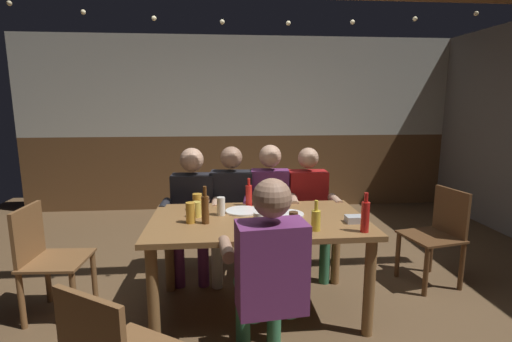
{
  "coord_description": "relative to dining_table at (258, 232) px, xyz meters",
  "views": [
    {
      "loc": [
        -0.27,
        -2.8,
        1.66
      ],
      "look_at": [
        0.0,
        0.19,
        1.1
      ],
      "focal_mm": 26.38,
      "sensor_mm": 36.0,
      "label": 1
    }
  ],
  "objects": [
    {
      "name": "person_1",
      "position": [
        -0.19,
        0.7,
        0.02
      ],
      "size": [
        0.56,
        0.56,
        1.24
      ],
      "rotation": [
        0.0,
        0.0,
        3.04
      ],
      "color": "black",
      "rests_on": "ground_plane"
    },
    {
      "name": "string_lights",
      "position": [
        0.0,
        0.25,
        1.66
      ],
      "size": [
        4.62,
        0.04,
        0.2
      ],
      "color": "#F9EAB2"
    },
    {
      "name": "bottle_0",
      "position": [
        -0.05,
        0.36,
        0.21
      ],
      "size": [
        0.06,
        0.06,
        0.24
      ],
      "color": "red",
      "rests_on": "dining_table"
    },
    {
      "name": "person_3",
      "position": [
        0.56,
        0.69,
        0.0
      ],
      "size": [
        0.52,
        0.52,
        1.22
      ],
      "rotation": [
        0.0,
        0.0,
        3.12
      ],
      "color": "#AD1919",
      "rests_on": "ground_plane"
    },
    {
      "name": "bottle_1",
      "position": [
        -0.4,
        -0.09,
        0.22
      ],
      "size": [
        0.06,
        0.06,
        0.28
      ],
      "color": "#593314",
      "rests_on": "dining_table"
    },
    {
      "name": "person_4",
      "position": [
        -0.01,
        -0.71,
        0.03
      ],
      "size": [
        0.56,
        0.56,
        1.24
      ],
      "rotation": [
        0.0,
        0.0,
        0.11
      ],
      "color": "#6B2D66",
      "rests_on": "ground_plane"
    },
    {
      "name": "pint_glass_1",
      "position": [
        0.22,
        -0.25,
        0.17
      ],
      "size": [
        0.06,
        0.06,
        0.12
      ],
      "primitive_type": "cylinder",
      "color": "#4C2D19",
      "rests_on": "dining_table"
    },
    {
      "name": "bottle_2",
      "position": [
        0.7,
        -0.37,
        0.22
      ],
      "size": [
        0.06,
        0.06,
        0.28
      ],
      "color": "red",
      "rests_on": "dining_table"
    },
    {
      "name": "person_0",
      "position": [
        -0.56,
        0.71,
        0.02
      ],
      "size": [
        0.54,
        0.51,
        1.23
      ],
      "rotation": [
        0.0,
        0.0,
        3.12
      ],
      "color": "black",
      "rests_on": "ground_plane"
    },
    {
      "name": "person_2",
      "position": [
        0.18,
        0.7,
        0.02
      ],
      "size": [
        0.53,
        0.52,
        1.25
      ],
      "rotation": [
        0.0,
        0.0,
        3.05
      ],
      "color": "#6B2D66",
      "rests_on": "ground_plane"
    },
    {
      "name": "back_wall_upper",
      "position": [
        0.0,
        3.08,
        1.22
      ],
      "size": [
        6.55,
        0.12,
        1.49
      ],
      "primitive_type": "cube",
      "color": "beige"
    },
    {
      "name": "pint_glass_5",
      "position": [
        -0.03,
        -0.32,
        0.18
      ],
      "size": [
        0.07,
        0.07,
        0.14
      ],
      "primitive_type": "cylinder",
      "color": "white",
      "rests_on": "dining_table"
    },
    {
      "name": "pint_glass_0",
      "position": [
        -0.48,
        0.08,
        0.17
      ],
      "size": [
        0.07,
        0.07,
        0.12
      ],
      "primitive_type": "cylinder",
      "color": "#E5C64C",
      "rests_on": "dining_table"
    },
    {
      "name": "pint_glass_3",
      "position": [
        -0.51,
        -0.06,
        0.19
      ],
      "size": [
        0.07,
        0.07,
        0.16
      ],
      "primitive_type": "cylinder",
      "color": "gold",
      "rests_on": "dining_table"
    },
    {
      "name": "condiment_caddy",
      "position": [
        0.71,
        -0.16,
        0.13
      ],
      "size": [
        0.14,
        0.1,
        0.05
      ],
      "primitive_type": "cube",
      "color": "#B2B7BC",
      "rests_on": "dining_table"
    },
    {
      "name": "back_wall_wainscot",
      "position": [
        0.0,
        3.08,
        -0.09
      ],
      "size": [
        6.55,
        0.12,
        1.14
      ],
      "primitive_type": "cube",
      "color": "brown",
      "rests_on": "ground_plane"
    },
    {
      "name": "chair_empty_near_left",
      "position": [
        -1.64,
        0.09,
        -0.19
      ],
      "size": [
        0.46,
        0.46,
        0.88
      ],
      "rotation": [
        0.0,
        0.0,
        -1.62
      ],
      "color": "brown",
      "rests_on": "ground_plane"
    },
    {
      "name": "pint_glass_4",
      "position": [
        -0.29,
        0.11,
        0.18
      ],
      "size": [
        0.07,
        0.07,
        0.15
      ],
      "primitive_type": "cylinder",
      "color": "white",
      "rests_on": "dining_table"
    },
    {
      "name": "chair_empty_far_end",
      "position": [
        1.68,
        0.33,
        -0.19
      ],
      "size": [
        0.52,
        0.52,
        0.88
      ],
      "rotation": [
        0.0,
        0.0,
        -4.52
      ],
      "color": "brown",
      "rests_on": "ground_plane"
    },
    {
      "name": "plate_1",
      "position": [
        -0.11,
        0.18,
        0.12
      ],
      "size": [
        0.28,
        0.28,
        0.01
      ],
      "primitive_type": "cylinder",
      "color": "white",
      "rests_on": "dining_table"
    },
    {
      "name": "bottle_3",
      "position": [
        0.37,
        -0.31,
        0.19
      ],
      "size": [
        0.07,
        0.07,
        0.22
      ],
      "color": "gold",
      "rests_on": "dining_table"
    },
    {
      "name": "ground_plane",
      "position": [
        0.0,
        0.02,
        -0.66
      ],
      "size": [
        7.86,
        7.86,
        0.0
      ],
      "primitive_type": "plane",
      "color": "brown"
    },
    {
      "name": "plate_0",
      "position": [
        0.24,
        0.06,
        0.12
      ],
      "size": [
        0.26,
        0.26,
        0.01
      ],
      "primitive_type": "cylinder",
      "color": "white",
      "rests_on": "dining_table"
    },
    {
      "name": "dining_table",
      "position": [
        0.0,
        0.0,
        0.0
      ],
      "size": [
        1.66,
        0.95,
        0.77
      ],
      "color": "brown",
      "rests_on": "ground_plane"
    },
    {
      "name": "pint_glass_2",
      "position": [
        -0.48,
        0.27,
        0.18
      ],
      "size": [
        0.08,
        0.08,
        0.14
      ],
      "primitive_type": "cylinder",
      "color": "gold",
      "rests_on": "dining_table"
    }
  ]
}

